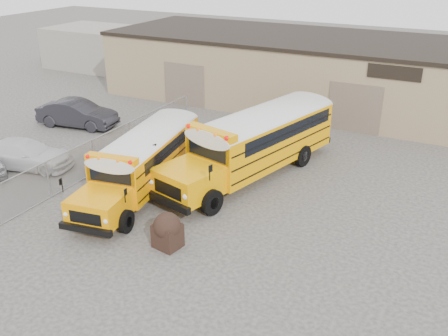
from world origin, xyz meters
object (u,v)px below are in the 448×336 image
at_px(school_bus_right, 328,108).
at_px(tarp_bundle, 167,230).
at_px(school_bus_left, 189,119).
at_px(car_dark, 77,114).
at_px(car_white, 25,154).

height_order(school_bus_right, tarp_bundle, school_bus_right).
bearing_deg(tarp_bundle, school_bus_right, 82.41).
bearing_deg(school_bus_left, tarp_bundle, -63.73).
bearing_deg(car_dark, tarp_bundle, -134.64).
bearing_deg(car_white, tarp_bundle, -121.16).
distance_m(tarp_bundle, car_dark, 15.52).
distance_m(car_white, car_dark, 6.42).
xyz_separation_m(school_bus_left, car_dark, (-7.99, -0.34, -0.75)).
height_order(school_bus_left, car_white, school_bus_left).
distance_m(school_bus_right, car_white, 16.83).
bearing_deg(school_bus_right, tarp_bundle, -97.59).
height_order(school_bus_right, car_white, school_bus_right).
xyz_separation_m(school_bus_right, car_white, (-12.48, -11.23, -1.15)).
height_order(car_white, car_dark, car_dark).
relative_size(school_bus_left, car_white, 1.94).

